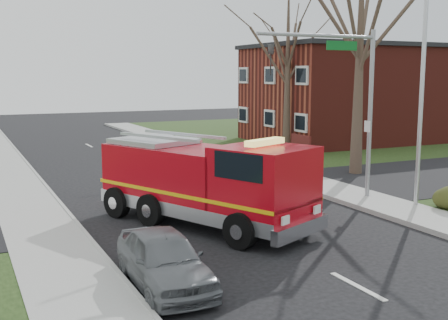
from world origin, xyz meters
name	(u,v)px	position (x,y,z in m)	size (l,w,h in m)	color
ground	(243,226)	(0.00, 0.00, 0.00)	(120.00, 120.00, 0.00)	black
sidewalk_right	(386,206)	(6.20, 0.00, 0.07)	(2.40, 80.00, 0.15)	#9A9A94
sidewalk_left	(53,249)	(-6.20, 0.00, 0.07)	(2.40, 80.00, 0.15)	#9A9A94
brick_building	(356,93)	(19.00, 18.00, 3.66)	(15.40, 10.40, 7.25)	maroon
health_center_sign	(301,143)	(10.50, 12.50, 0.88)	(0.12, 2.00, 1.40)	#511513
bare_tree_near	(361,25)	(9.50, 6.00, 7.41)	(6.00, 6.00, 12.00)	#372820
bare_tree_far	(288,52)	(11.00, 15.00, 6.49)	(5.25, 5.25, 10.50)	#372820
traffic_signal_mast	(345,84)	(5.21, 1.50, 4.71)	(5.29, 0.18, 6.80)	gray
streetlight_pole	(421,88)	(7.14, -0.50, 4.55)	(1.48, 0.16, 8.40)	#B7BABF
fire_engine	(206,184)	(-1.04, 0.70, 1.42)	(5.53, 8.16, 3.13)	#A60712
parked_car_maroon	(164,259)	(-4.20, -4.00, 0.69)	(1.63, 4.04, 1.38)	slate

